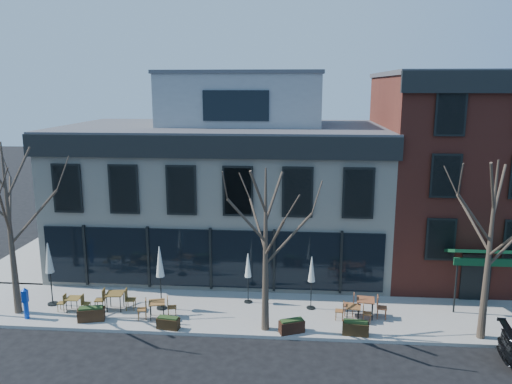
{
  "coord_description": "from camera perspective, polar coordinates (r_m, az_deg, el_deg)",
  "views": [
    {
      "loc": [
        4.21,
        -23.66,
        10.42
      ],
      "look_at": [
        2.12,
        2.0,
        4.93
      ],
      "focal_mm": 35.0,
      "sensor_mm": 36.0,
      "label": 1
    }
  ],
  "objects": [
    {
      "name": "ground",
      "position": [
        26.2,
        -5.09,
        -11.45
      ],
      "size": [
        120.0,
        120.0,
        0.0
      ],
      "primitive_type": "plane",
      "color": "black",
      "rests_on": "ground"
    },
    {
      "name": "sidewalk_front",
      "position": [
        23.89,
        1.95,
        -13.63
      ],
      "size": [
        33.5,
        4.7,
        0.15
      ],
      "primitive_type": "cube",
      "color": "gray",
      "rests_on": "ground"
    },
    {
      "name": "sidewalk_side",
      "position": [
        35.01,
        -21.93,
        -6.05
      ],
      "size": [
        4.5,
        12.0,
        0.15
      ],
      "primitive_type": "cube",
      "color": "gray",
      "rests_on": "ground"
    },
    {
      "name": "corner_building",
      "position": [
        29.58,
        -3.47,
        0.91
      ],
      "size": [
        18.39,
        10.39,
        11.1
      ],
      "color": "beige",
      "rests_on": "ground"
    },
    {
      "name": "red_brick_building",
      "position": [
        30.34,
        21.44,
        2.13
      ],
      "size": [
        8.2,
        11.78,
        11.18
      ],
      "color": "maroon",
      "rests_on": "ground"
    },
    {
      "name": "tree_corner",
      "position": [
        24.86,
        -26.31,
        -3.62
      ],
      "size": [
        3.93,
        3.98,
        7.92
      ],
      "color": "#382B21",
      "rests_on": "sidewalk_front"
    },
    {
      "name": "tree_mid",
      "position": [
        20.88,
        1.13,
        -6.48
      ],
      "size": [
        3.5,
        3.55,
        7.04
      ],
      "color": "#382B21",
      "rests_on": "sidewalk_front"
    },
    {
      "name": "tree_right",
      "position": [
        22.19,
        25.15,
        -5.91
      ],
      "size": [
        3.72,
        3.77,
        7.48
      ],
      "color": "#382B21",
      "rests_on": "sidewalk_front"
    },
    {
      "name": "call_box",
      "position": [
        25.11,
        -24.84,
        -11.36
      ],
      "size": [
        0.29,
        0.29,
        1.47
      ],
      "color": "#0C36A5",
      "rests_on": "sidewalk_front"
    },
    {
      "name": "cafe_set_0",
      "position": [
        25.15,
        -20.1,
        -11.8
      ],
      "size": [
        1.56,
        0.64,
        0.82
      ],
      "color": "brown",
      "rests_on": "sidewalk_front"
    },
    {
      "name": "cafe_set_1",
      "position": [
        24.69,
        -15.8,
        -11.71
      ],
      "size": [
        1.95,
        0.84,
        1.01
      ],
      "color": "brown",
      "rests_on": "sidewalk_front"
    },
    {
      "name": "cafe_set_2",
      "position": [
        23.47,
        -11.25,
        -12.85
      ],
      "size": [
        1.83,
        0.89,
        0.94
      ],
      "color": "brown",
      "rests_on": "sidewalk_front"
    },
    {
      "name": "cafe_set_4",
      "position": [
        23.2,
        11.04,
        -13.27
      ],
      "size": [
        1.65,
        0.73,
        0.85
      ],
      "color": "brown",
      "rests_on": "sidewalk_front"
    },
    {
      "name": "cafe_set_5",
      "position": [
        23.66,
        12.39,
        -12.58
      ],
      "size": [
        1.99,
        0.87,
        1.03
      ],
      "color": "brown",
      "rests_on": "sidewalk_front"
    },
    {
      "name": "umbrella_0",
      "position": [
        25.63,
        -22.58,
        -7.33
      ],
      "size": [
        0.49,
        0.49,
        3.08
      ],
      "color": "black",
      "rests_on": "sidewalk_front"
    },
    {
      "name": "umbrella_1",
      "position": [
        23.71,
        -10.93,
        -8.23
      ],
      "size": [
        0.49,
        0.49,
        3.04
      ],
      "color": "black",
      "rests_on": "sidewalk_front"
    },
    {
      "name": "umbrella_2",
      "position": [
        24.08,
        -0.92,
        -8.69
      ],
      "size": [
        0.4,
        0.4,
        2.47
      ],
      "color": "black",
      "rests_on": "sidewalk_front"
    },
    {
      "name": "umbrella_3",
      "position": [
        23.57,
        6.37,
        -9.08
      ],
      "size": [
        0.41,
        0.41,
        2.56
      ],
      "color": "black",
      "rests_on": "sidewalk_front"
    },
    {
      "name": "planter_0",
      "position": [
        24.03,
        -18.32,
        -13.08
      ],
      "size": [
        1.23,
        0.72,
        0.64
      ],
      "color": "black",
      "rests_on": "sidewalk_front"
    },
    {
      "name": "planter_1",
      "position": [
        22.54,
        -10.0,
        -14.51
      ],
      "size": [
        1.02,
        0.53,
        0.54
      ],
      "color": "#312110",
      "rests_on": "sidewalk_front"
    },
    {
      "name": "planter_2",
      "position": [
        21.95,
        4.1,
        -15.03
      ],
      "size": [
        1.14,
        0.79,
        0.6
      ],
      "color": "black",
      "rests_on": "sidewalk_front"
    },
    {
      "name": "planter_3",
      "position": [
        22.13,
        11.31,
        -14.98
      ],
      "size": [
        1.14,
        0.55,
        0.61
      ],
      "color": "#2F210F",
      "rests_on": "sidewalk_front"
    }
  ]
}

